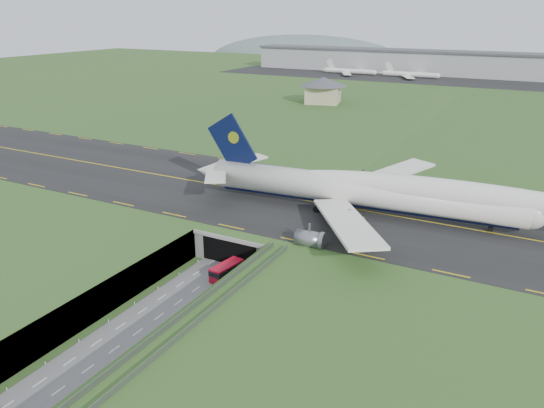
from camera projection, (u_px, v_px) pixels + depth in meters
The scene contains 10 objects.
ground at pixel (206, 283), 95.48m from camera, with size 900.00×900.00×0.00m, color #2E5020.
airfield_deck at pixel (205, 268), 94.44m from camera, with size 800.00×800.00×6.00m, color gray.
trench_road at pixel (180, 301), 89.23m from camera, with size 12.00×75.00×0.20m, color slate.
taxiway at pixel (288, 198), 120.72m from camera, with size 800.00×44.00×0.18m, color black.
tunnel_portal at pixel (252, 234), 108.18m from camera, with size 17.00×22.30×6.00m.
guideway at pixel (190, 326), 72.95m from camera, with size 3.00×53.00×7.05m.
jumbo_jet at pixel (389, 193), 107.57m from camera, with size 90.90×58.96×19.56m.
shuttle_tram at pixel (227, 271), 96.49m from camera, with size 3.66×7.28×2.85m.
service_building at pixel (323, 88), 242.42m from camera, with size 26.26×26.26×11.77m.
cargo_terminal at pixel (473, 64), 338.76m from camera, with size 320.00×67.00×15.60m.
Camera 1 is at (50.48, -69.16, 46.16)m, focal length 35.00 mm.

